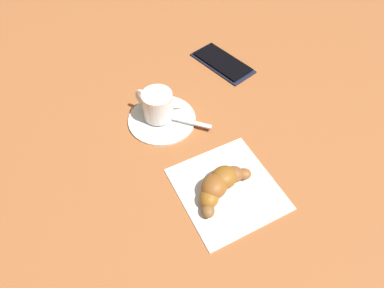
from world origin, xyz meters
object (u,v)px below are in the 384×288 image
espresso_cup (157,105)px  croissant (220,184)px  teaspoon (167,116)px  cell_phone (222,62)px  napkin (227,188)px  sugar_packet (168,104)px  saucer (162,119)px

espresso_cup → croissant: bearing=179.0°
teaspoon → cell_phone: size_ratio=0.77×
napkin → croissant: size_ratio=1.35×
espresso_cup → napkin: bearing=-177.6°
cell_phone → croissant: bearing=140.5°
espresso_cup → sugar_packet: bearing=-68.6°
sugar_packet → cell_phone: 0.19m
espresso_cup → teaspoon: bearing=-144.3°
sugar_packet → teaspoon: bearing=86.4°
saucer → sugar_packet: (0.02, -0.03, 0.01)m
teaspoon → napkin: 0.20m
saucer → espresso_cup: espresso_cup is taller
teaspoon → sugar_packet: (0.03, -0.02, 0.00)m
saucer → napkin: bearing=-178.2°
napkin → croissant: (0.01, 0.01, 0.02)m
croissant → espresso_cup: bearing=-1.0°
croissant → cell_phone: bearing=-39.5°
espresso_cup → napkin: (-0.21, -0.01, -0.04)m
napkin → cell_phone: bearing=-37.2°
espresso_cup → teaspoon: 0.03m
espresso_cup → cell_phone: espresso_cup is taller
croissant → cell_phone: size_ratio=0.79×
sugar_packet → napkin: 0.22m
teaspoon → sugar_packet: bearing=-37.4°
napkin → sugar_packet: bearing=-5.7°
espresso_cup → sugar_packet: (0.01, -0.03, -0.03)m
saucer → croissant: croissant is taller
saucer → sugar_packet: 0.04m
sugar_packet → croissant: 0.22m
espresso_cup → croissant: 0.20m
cell_phone → teaspoon: bearing=110.5°
cell_phone → saucer: bearing=108.4°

